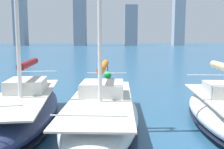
% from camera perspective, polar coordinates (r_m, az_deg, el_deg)
% --- Properties ---
extents(city_skyline, '(176.87, 16.88, 53.80)m').
position_cam_1_polar(city_skyline, '(162.63, -3.01, 14.72)').
color(city_skyline, '#8D929C').
rests_on(city_skyline, ground).
extents(sailboat_orange, '(3.58, 9.50, 11.40)m').
position_cam_1_polar(sailboat_orange, '(11.01, -2.27, -7.70)').
color(sailboat_orange, silver).
rests_on(sailboat_orange, ground).
extents(sailboat_maroon, '(3.29, 8.88, 11.37)m').
position_cam_1_polar(sailboat_maroon, '(11.78, -18.42, -6.78)').
color(sailboat_maroon, navy).
rests_on(sailboat_maroon, ground).
extents(channel_buoy, '(0.70, 0.70, 1.40)m').
position_cam_1_polar(channel_buoy, '(24.34, -0.94, -0.07)').
color(channel_buoy, green).
rests_on(channel_buoy, ground).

